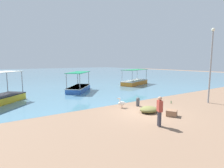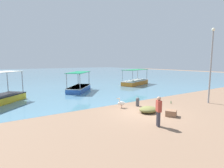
% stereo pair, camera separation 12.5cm
% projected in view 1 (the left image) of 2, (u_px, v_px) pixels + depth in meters
% --- Properties ---
extents(ground, '(120.00, 120.00, 0.00)m').
position_uv_depth(ground, '(144.00, 112.00, 12.45)').
color(ground, '#886850').
extents(harbor_water, '(110.00, 90.00, 0.00)m').
position_uv_depth(harbor_water, '(31.00, 74.00, 52.08)').
color(harbor_water, teal).
rests_on(harbor_water, ground).
extents(fishing_boat_far_right, '(6.04, 4.03, 2.39)m').
position_uv_depth(fishing_boat_far_right, '(135.00, 81.00, 27.67)').
color(fishing_boat_far_right, orange).
rests_on(fishing_boat_far_right, harbor_water).
extents(fishing_boat_near_right, '(4.46, 4.93, 2.33)m').
position_uv_depth(fishing_boat_near_right, '(79.00, 87.00, 21.42)').
color(fishing_boat_near_right, '#2F5EB2').
rests_on(fishing_boat_near_right, harbor_water).
extents(pelican, '(0.77, 0.47, 0.80)m').
position_uv_depth(pelican, '(122.00, 103.00, 13.68)').
color(pelican, '#E0997A').
rests_on(pelican, ground).
extents(lamp_post, '(0.28, 0.28, 6.40)m').
position_uv_depth(lamp_post, '(211.00, 62.00, 14.94)').
color(lamp_post, gray).
rests_on(lamp_post, ground).
extents(mooring_bollard, '(0.29, 0.29, 0.73)m').
position_uv_depth(mooring_bollard, '(138.00, 101.00, 14.17)').
color(mooring_bollard, '#47474C').
rests_on(mooring_bollard, ground).
extents(fisherman_standing, '(0.38, 0.46, 1.69)m').
position_uv_depth(fisherman_standing, '(160.00, 110.00, 9.66)').
color(fisherman_standing, '#363540').
rests_on(fisherman_standing, ground).
extents(net_pile, '(1.35, 1.15, 0.43)m').
position_uv_depth(net_pile, '(149.00, 109.00, 12.40)').
color(net_pile, olive).
rests_on(net_pile, ground).
extents(cargo_crate, '(0.85, 0.87, 0.40)m').
position_uv_depth(cargo_crate, '(172.00, 113.00, 11.58)').
color(cargo_crate, '#8B6349').
rests_on(cargo_crate, ground).
extents(glass_bottle, '(0.07, 0.07, 0.27)m').
position_uv_depth(glass_bottle, '(171.00, 102.00, 15.08)').
color(glass_bottle, '#3F7F4C').
rests_on(glass_bottle, ground).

